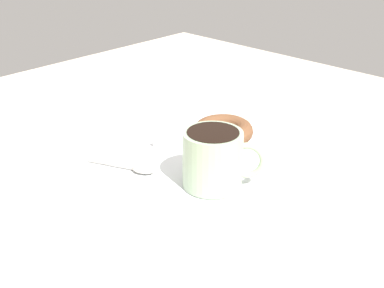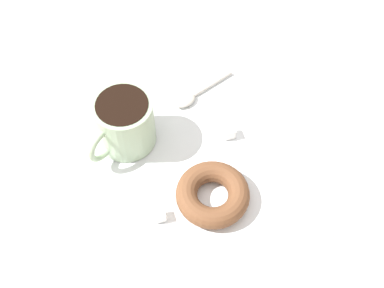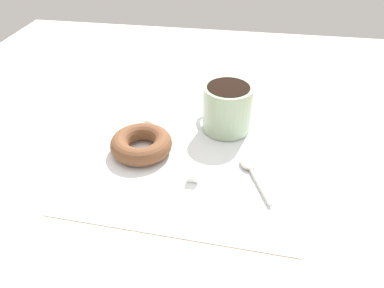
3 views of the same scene
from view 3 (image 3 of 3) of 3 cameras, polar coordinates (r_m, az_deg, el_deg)
name	(u,v)px [view 3 (image 3 of 3)]	position (r cm, az deg, el deg)	size (l,w,h in cm)	color
ground_plane	(195,161)	(61.97, 0.53, -2.54)	(120.00, 120.00, 2.00)	beige
napkin	(192,155)	(61.37, 0.00, -1.62)	(34.29, 34.29, 0.30)	white
coffee_cup	(227,107)	(65.63, 5.30, 5.66)	(10.37, 9.20, 8.27)	#9EB793
donut	(141,144)	(61.56, -7.73, 0.05)	(10.13, 10.13, 2.97)	brown
spoon	(250,168)	(58.50, 8.87, -3.66)	(10.90, 5.60, 0.90)	#B7B2A8
sugar_cube	(194,175)	(55.99, 0.30, -4.70)	(1.66, 1.66, 1.66)	white
sugar_cube_extra	(149,122)	(68.16, -6.57, 3.36)	(1.51, 1.51, 1.51)	white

